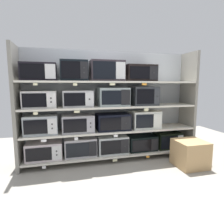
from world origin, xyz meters
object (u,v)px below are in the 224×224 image
microwave_4 (167,140)px  microwave_7 (113,122)px  microwave_2 (112,144)px  microwave_8 (145,119)px  microwave_14 (74,71)px  microwave_15 (107,71)px  microwave_5 (41,124)px  microwave_6 (78,123)px  microwave_0 (45,150)px  microwave_13 (39,72)px  microwave_12 (143,96)px  microwave_3 (141,143)px  microwave_9 (40,99)px  shipping_carton (190,154)px  microwave_11 (113,97)px  microwave_16 (140,73)px  microwave_10 (78,99)px  microwave_1 (80,146)px

microwave_4 → microwave_7: bearing=180.0°
microwave_2 → microwave_8: (0.62, 0.00, 0.42)m
microwave_7 → microwave_8: 0.61m
microwave_2 → microwave_14: size_ratio=1.24×
microwave_2 → microwave_15: size_ratio=0.93×
microwave_5 → microwave_6: (0.58, -0.00, -0.01)m
microwave_0 → microwave_13: bearing=-179.6°
microwave_4 → microwave_12: bearing=180.0°
microwave_0 → microwave_14: (0.51, -0.00, 1.29)m
microwave_5 → microwave_7: bearing=-0.0°
microwave_12 → microwave_15: microwave_15 is taller
microwave_0 → microwave_15: bearing=-0.0°
microwave_3 → microwave_9: size_ratio=1.05×
microwave_6 → microwave_9: bearing=-180.0°
shipping_carton → microwave_5: bearing=165.2°
microwave_2 → microwave_11: microwave_11 is taller
microwave_0 → microwave_6: 0.70m
microwave_16 → microwave_10: bearing=-180.0°
microwave_5 → microwave_8: 1.79m
shipping_carton → microwave_13: bearing=165.1°
microwave_12 → microwave_13: 1.80m
microwave_15 → microwave_1: bearing=180.0°
microwave_1 → microwave_15: size_ratio=0.94×
microwave_11 → microwave_12: 0.58m
microwave_7 → microwave_10: size_ratio=1.16×
microwave_3 → microwave_12: size_ratio=1.18×
microwave_14 → microwave_15: (0.55, -0.00, 0.01)m
microwave_12 → microwave_13: (-1.75, -0.00, 0.39)m
microwave_4 → microwave_3: bearing=180.0°
microwave_7 → microwave_8: bearing=-0.0°
microwave_5 → microwave_10: size_ratio=1.04×
microwave_7 → microwave_5: bearing=180.0°
microwave_15 → microwave_16: microwave_15 is taller
microwave_10 → microwave_0: bearing=180.0°
microwave_3 → microwave_16: bearing=179.7°
microwave_6 → microwave_11: bearing=0.0°
microwave_4 → shipping_carton: size_ratio=1.03×
microwave_7 → microwave_13: microwave_13 is taller
microwave_1 → microwave_12: microwave_12 is taller
microwave_2 → microwave_6: size_ratio=1.02×
microwave_1 → microwave_2: (0.57, -0.00, -0.00)m
microwave_7 → microwave_8: microwave_8 is taller
microwave_7 → microwave_1: bearing=-180.0°
microwave_6 → microwave_15: (0.50, -0.00, 0.87)m
microwave_4 → microwave_11: size_ratio=0.93×
microwave_2 → microwave_16: (0.51, 0.00, 1.25)m
microwave_9 → microwave_4: bearing=-0.0°
microwave_14 → microwave_1: bearing=0.1°
microwave_13 → shipping_carton: 2.74m
microwave_3 → microwave_6: microwave_6 is taller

